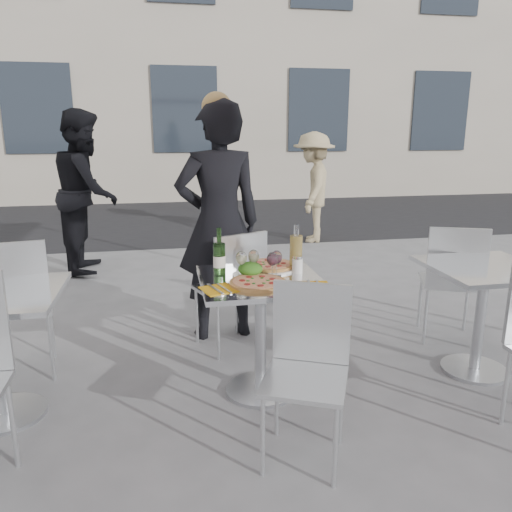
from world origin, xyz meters
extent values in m
plane|color=slate|center=(0.00, 0.00, 0.00)|extent=(80.00, 80.00, 0.00)
cube|color=black|center=(0.00, 6.50, 0.00)|extent=(24.00, 5.00, 0.00)
cylinder|color=#B7BABF|center=(0.00, 0.00, 0.01)|extent=(0.44, 0.44, 0.02)
cylinder|color=#B7BABF|center=(0.00, 0.00, 0.37)|extent=(0.07, 0.07, 0.72)
cube|color=silver|center=(0.00, 0.00, 0.73)|extent=(0.72, 0.72, 0.03)
cylinder|color=#B7BABF|center=(-1.50, 0.00, 0.01)|extent=(0.44, 0.44, 0.02)
cylinder|color=#B7BABF|center=(-1.50, 0.00, 0.37)|extent=(0.07, 0.07, 0.72)
cylinder|color=#B7BABF|center=(1.50, 0.00, 0.01)|extent=(0.44, 0.44, 0.02)
cylinder|color=#B7BABF|center=(1.50, 0.00, 0.37)|extent=(0.07, 0.07, 0.72)
cube|color=silver|center=(1.50, 0.00, 0.73)|extent=(0.72, 0.72, 0.03)
cylinder|color=silver|center=(-0.01, 0.95, 0.22)|extent=(0.02, 0.02, 0.44)
cylinder|color=silver|center=(-0.34, 0.82, 0.22)|extent=(0.02, 0.02, 0.44)
cylinder|color=silver|center=(0.12, 0.62, 0.22)|extent=(0.02, 0.02, 0.44)
cylinder|color=silver|center=(-0.21, 0.49, 0.22)|extent=(0.02, 0.02, 0.44)
cube|color=silver|center=(-0.11, 0.72, 0.45)|extent=(0.54, 0.54, 0.02)
cube|color=silver|center=(-0.03, 0.53, 0.69)|extent=(0.40, 0.17, 0.44)
cylinder|color=silver|center=(-0.14, -0.78, 0.21)|extent=(0.02, 0.02, 0.42)
cylinder|color=silver|center=(0.17, -0.92, 0.21)|extent=(0.02, 0.02, 0.42)
cylinder|color=silver|center=(0.00, -0.47, 0.21)|extent=(0.02, 0.02, 0.42)
cylinder|color=silver|center=(0.31, -0.61, 0.21)|extent=(0.02, 0.02, 0.42)
cube|color=silver|center=(0.08, -0.69, 0.43)|extent=(0.52, 0.52, 0.02)
cube|color=silver|center=(0.16, -0.51, 0.66)|extent=(0.37, 0.18, 0.42)
cylinder|color=silver|center=(-1.38, 0.76, 0.23)|extent=(0.02, 0.02, 0.47)
cylinder|color=silver|center=(-1.31, 0.39, 0.23)|extent=(0.02, 0.02, 0.47)
cube|color=silver|center=(-1.53, 0.54, 0.48)|extent=(0.51, 0.51, 0.03)
cube|color=silver|center=(-1.49, 0.32, 0.73)|extent=(0.43, 0.11, 0.47)
cylinder|color=silver|center=(-1.32, -0.49, 0.24)|extent=(0.03, 0.03, 0.49)
cylinder|color=silver|center=(1.84, 0.67, 0.23)|extent=(0.02, 0.02, 0.45)
cylinder|color=silver|center=(1.51, 0.80, 0.23)|extent=(0.02, 0.02, 0.45)
cylinder|color=silver|center=(1.71, 0.33, 0.23)|extent=(0.02, 0.02, 0.45)
cylinder|color=silver|center=(1.37, 0.47, 0.23)|extent=(0.02, 0.02, 0.45)
cube|color=silver|center=(1.61, 0.57, 0.46)|extent=(0.55, 0.55, 0.03)
cube|color=silver|center=(1.53, 0.37, 0.70)|extent=(0.40, 0.18, 0.45)
cylinder|color=silver|center=(1.27, -0.61, 0.23)|extent=(0.02, 0.02, 0.46)
imported|color=black|center=(-0.14, 0.95, 0.91)|extent=(0.71, 0.51, 1.83)
imported|color=black|center=(-1.41, 3.15, 0.92)|extent=(0.70, 0.89, 1.83)
imported|color=tan|center=(1.58, 4.13, 0.79)|extent=(0.90, 1.15, 1.57)
cylinder|color=#B88648|center=(-0.04, -0.11, 0.76)|extent=(0.33, 0.33, 0.02)
cylinder|color=beige|center=(-0.04, -0.11, 0.77)|extent=(0.29, 0.29, 0.00)
cylinder|color=white|center=(0.10, 0.21, 0.76)|extent=(0.34, 0.34, 0.01)
cylinder|color=#B88648|center=(0.10, 0.21, 0.77)|extent=(0.30, 0.30, 0.02)
cylinder|color=beige|center=(0.10, 0.21, 0.78)|extent=(0.26, 0.26, 0.00)
cylinder|color=white|center=(-0.05, 0.06, 0.76)|extent=(0.22, 0.22, 0.01)
ellipsoid|color=#206318|center=(-0.05, 0.06, 0.80)|extent=(0.15, 0.15, 0.08)
sphere|color=#B21914|center=(-0.01, 0.08, 0.81)|extent=(0.03, 0.03, 0.03)
cylinder|color=#28511E|center=(-0.23, 0.10, 0.85)|extent=(0.07, 0.07, 0.20)
cone|color=#28511E|center=(-0.23, 0.10, 0.95)|extent=(0.07, 0.07, 0.03)
cylinder|color=#28511E|center=(-0.23, 0.10, 0.99)|extent=(0.03, 0.03, 0.10)
cylinder|color=silver|center=(-0.23, 0.10, 0.84)|extent=(0.07, 0.08, 0.07)
cylinder|color=tan|center=(0.26, 0.15, 0.86)|extent=(0.08, 0.08, 0.22)
cylinder|color=white|center=(0.26, 0.15, 1.00)|extent=(0.03, 0.03, 0.08)
cylinder|color=white|center=(0.25, 0.08, 0.80)|extent=(0.06, 0.06, 0.09)
cylinder|color=silver|center=(0.25, 0.08, 0.85)|extent=(0.06, 0.06, 0.02)
cylinder|color=white|center=(-0.11, 0.07, 0.75)|extent=(0.06, 0.06, 0.00)
cylinder|color=white|center=(-0.11, 0.07, 0.80)|extent=(0.01, 0.01, 0.09)
ellipsoid|color=white|center=(-0.11, 0.07, 0.86)|extent=(0.07, 0.07, 0.08)
ellipsoid|color=#F5EFAC|center=(-0.11, 0.07, 0.85)|extent=(0.05, 0.05, 0.05)
cylinder|color=white|center=(-0.03, 0.09, 0.75)|extent=(0.06, 0.06, 0.00)
cylinder|color=white|center=(-0.03, 0.09, 0.80)|extent=(0.01, 0.01, 0.09)
ellipsoid|color=white|center=(-0.03, 0.09, 0.86)|extent=(0.07, 0.07, 0.08)
ellipsoid|color=#F5EFAC|center=(-0.03, 0.09, 0.85)|extent=(0.05, 0.05, 0.05)
cylinder|color=white|center=(0.07, 0.01, 0.75)|extent=(0.06, 0.06, 0.00)
cylinder|color=white|center=(0.07, 0.01, 0.80)|extent=(0.01, 0.01, 0.09)
ellipsoid|color=white|center=(0.07, 0.01, 0.86)|extent=(0.07, 0.07, 0.08)
ellipsoid|color=#400919|center=(0.07, 0.01, 0.85)|extent=(0.05, 0.05, 0.05)
cylinder|color=white|center=(0.11, 0.04, 0.75)|extent=(0.06, 0.06, 0.00)
cylinder|color=white|center=(0.11, 0.04, 0.80)|extent=(0.01, 0.01, 0.09)
ellipsoid|color=white|center=(0.11, 0.04, 0.86)|extent=(0.07, 0.07, 0.08)
ellipsoid|color=#400919|center=(0.11, 0.04, 0.85)|extent=(0.05, 0.05, 0.05)
cube|color=gold|center=(-0.27, -0.17, 0.75)|extent=(0.23, 0.23, 0.00)
cube|color=#B7BABF|center=(-0.29, -0.17, 0.76)|extent=(0.08, 0.19, 0.00)
cube|color=#B7BABF|center=(-0.24, -0.17, 0.76)|extent=(0.07, 0.17, 0.00)
cube|color=gold|center=(0.27, -0.20, 0.75)|extent=(0.21, 0.21, 0.00)
cube|color=#B7BABF|center=(0.25, -0.20, 0.76)|extent=(0.05, 0.20, 0.00)
cube|color=#B7BABF|center=(0.30, -0.20, 0.76)|extent=(0.04, 0.18, 0.00)
camera|label=1|loc=(-0.55, -2.80, 1.62)|focal=35.00mm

